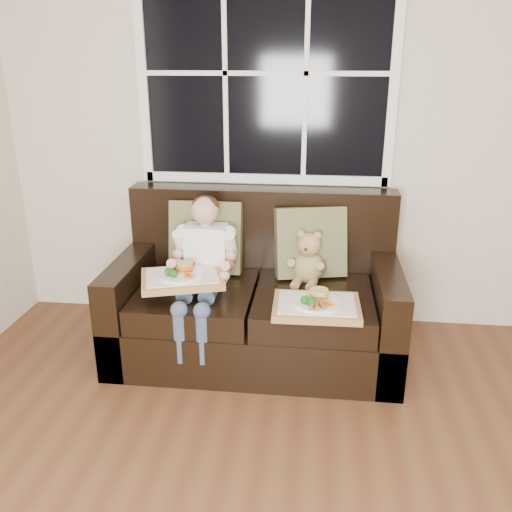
# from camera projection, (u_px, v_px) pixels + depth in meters

# --- Properties ---
(room_walls) EXTENTS (4.52, 5.02, 2.71)m
(room_walls) POSITION_uv_depth(u_px,v_px,m) (417.00, 146.00, 0.98)
(room_walls) COLOR beige
(room_walls) RESTS_ON ground
(window_back) EXTENTS (1.62, 0.04, 1.37)m
(window_back) POSITION_uv_depth(u_px,v_px,m) (266.00, 73.00, 3.33)
(window_back) COLOR black
(window_back) RESTS_ON room_walls
(loveseat) EXTENTS (1.70, 0.92, 0.96)m
(loveseat) POSITION_uv_depth(u_px,v_px,m) (257.00, 303.00, 3.36)
(loveseat) COLOR black
(loveseat) RESTS_ON ground
(pillow_left) EXTENTS (0.45, 0.21, 0.47)m
(pillow_left) POSITION_uv_depth(u_px,v_px,m) (206.00, 237.00, 3.42)
(pillow_left) COLOR #646840
(pillow_left) RESTS_ON loveseat
(pillow_right) EXTENTS (0.47, 0.29, 0.45)m
(pillow_right) POSITION_uv_depth(u_px,v_px,m) (311.00, 242.00, 3.35)
(pillow_right) COLOR #646840
(pillow_right) RESTS_ON loveseat
(child) EXTENTS (0.36, 0.59, 0.82)m
(child) POSITION_uv_depth(u_px,v_px,m) (203.00, 258.00, 3.17)
(child) COLOR white
(child) RESTS_ON loveseat
(teddy_bear) EXTENTS (0.22, 0.27, 0.34)m
(teddy_bear) POSITION_uv_depth(u_px,v_px,m) (309.00, 261.00, 3.27)
(teddy_bear) COLOR tan
(teddy_bear) RESTS_ON loveseat
(tray_left) EXTENTS (0.53, 0.46, 0.10)m
(tray_left) POSITION_uv_depth(u_px,v_px,m) (182.00, 277.00, 3.06)
(tray_left) COLOR #AC884E
(tray_left) RESTS_ON child
(tray_right) EXTENTS (0.48, 0.37, 0.11)m
(tray_right) POSITION_uv_depth(u_px,v_px,m) (316.00, 305.00, 2.93)
(tray_right) COLOR #AC884E
(tray_right) RESTS_ON loveseat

